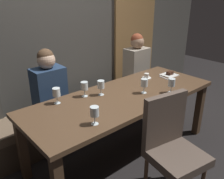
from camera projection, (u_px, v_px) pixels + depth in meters
The scene contains 17 objects.
ground at pixel (122, 152), 2.90m from camera, with size 9.00×9.00×0.00m, color black.
back_wall_tiled at pixel (60, 13), 3.16m from camera, with size 6.00×0.12×3.00m, color #4C4944.
arched_door at pixel (135, 17), 3.99m from camera, with size 0.90×0.05×2.55m.
dining_table at pixel (123, 103), 2.64m from camera, with size 2.20×0.84×0.74m.
banquette_bench at pixel (87, 114), 3.29m from camera, with size 2.50×0.44×0.45m.
chair_near_side at pixel (171, 143), 2.12m from camera, with size 0.51×0.51×0.98m.
diner_redhead at pixel (49, 83), 2.78m from camera, with size 0.36×0.24×0.75m.
diner_bearded at pixel (137, 60), 3.68m from camera, with size 0.36×0.24×0.74m.
wine_glass_center_front at pixel (56, 93), 2.38m from camera, with size 0.08×0.08×0.16m.
wine_glass_near_left at pixel (172, 83), 2.63m from camera, with size 0.08×0.08×0.16m.
wine_glass_far_left at pixel (95, 112), 2.01m from camera, with size 0.08×0.08×0.16m.
wine_glass_center_back at pixel (144, 83), 2.63m from camera, with size 0.08×0.08×0.16m.
wine_glass_near_right at pixel (101, 85), 2.58m from camera, with size 0.08×0.08×0.16m.
wine_glass_end_left at pixel (84, 87), 2.54m from camera, with size 0.08×0.08×0.16m.
espresso_cup at pixel (147, 76), 3.10m from camera, with size 0.12×0.12×0.06m.
dessert_plate at pixel (169, 74), 3.20m from camera, with size 0.19×0.19×0.05m.
fork_on_table at pixel (164, 78), 3.10m from camera, with size 0.02×0.17×0.01m, color silver.
Camera 1 is at (-1.66, -1.71, 1.81)m, focal length 38.88 mm.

